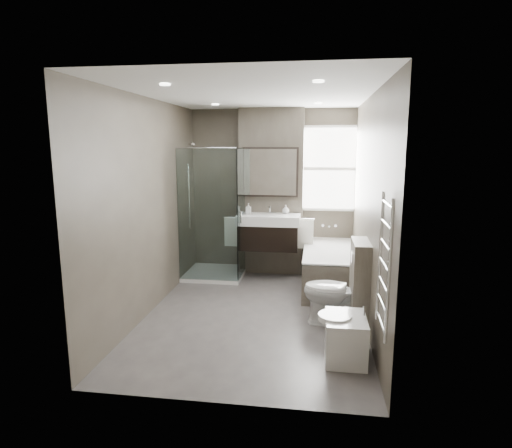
% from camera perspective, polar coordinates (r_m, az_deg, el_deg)
% --- Properties ---
extents(room, '(2.70, 3.90, 2.70)m').
position_cam_1_polar(room, '(5.05, -0.07, 2.05)').
color(room, '#534E4C').
rests_on(room, ground).
extents(vanity_pier, '(1.00, 0.25, 2.60)m').
position_cam_1_polar(vanity_pier, '(6.79, 2.05, 4.23)').
color(vanity_pier, '#50493F').
rests_on(vanity_pier, ground).
extents(vanity, '(0.95, 0.47, 0.66)m').
position_cam_1_polar(vanity, '(6.54, 1.70, -0.98)').
color(vanity, black).
rests_on(vanity, vanity_pier).
extents(mirror_cabinet, '(0.86, 0.08, 0.76)m').
position_cam_1_polar(mirror_cabinet, '(6.60, 1.92, 6.92)').
color(mirror_cabinet, black).
rests_on(mirror_cabinet, vanity_pier).
extents(towel_left, '(0.24, 0.06, 0.44)m').
position_cam_1_polar(towel_left, '(6.61, -3.16, -1.05)').
color(towel_left, silver).
rests_on(towel_left, vanity_pier).
extents(towel_right, '(0.24, 0.06, 0.44)m').
position_cam_1_polar(towel_right, '(6.48, 6.60, -1.33)').
color(towel_right, silver).
rests_on(towel_right, vanity_pier).
extents(shower_enclosure, '(0.90, 0.90, 2.00)m').
position_cam_1_polar(shower_enclosure, '(6.64, -4.85, -3.03)').
color(shower_enclosure, white).
rests_on(shower_enclosure, ground).
extents(bathtub, '(0.75, 1.60, 0.57)m').
position_cam_1_polar(bathtub, '(6.29, 9.79, -5.59)').
color(bathtub, '#50493F').
rests_on(bathtub, ground).
extents(window, '(0.98, 0.06, 1.33)m').
position_cam_1_polar(window, '(6.83, 9.75, 7.28)').
color(window, white).
rests_on(window, room).
extents(toilet, '(0.83, 0.56, 0.78)m').
position_cam_1_polar(toilet, '(5.02, 10.75, -8.89)').
color(toilet, white).
rests_on(toilet, ground).
extents(cistern_box, '(0.19, 0.55, 1.00)m').
position_cam_1_polar(cistern_box, '(4.96, 13.61, -7.89)').
color(cistern_box, '#50493F').
rests_on(cistern_box, ground).
extents(bidet, '(0.46, 0.53, 0.55)m').
position_cam_1_polar(bidet, '(4.34, 11.76, -14.50)').
color(bidet, white).
rests_on(bidet, ground).
extents(towel_radiator, '(0.03, 0.49, 1.10)m').
position_cam_1_polar(towel_radiator, '(3.51, 16.76, -5.20)').
color(towel_radiator, silver).
rests_on(towel_radiator, room).
extents(soap_bottle_a, '(0.07, 0.08, 0.16)m').
position_cam_1_polar(soap_bottle_a, '(6.54, -1.01, 2.06)').
color(soap_bottle_a, white).
rests_on(soap_bottle_a, vanity).
extents(soap_bottle_b, '(0.11, 0.11, 0.14)m').
position_cam_1_polar(soap_bottle_b, '(6.58, 3.99, 1.98)').
color(soap_bottle_b, white).
rests_on(soap_bottle_b, vanity).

